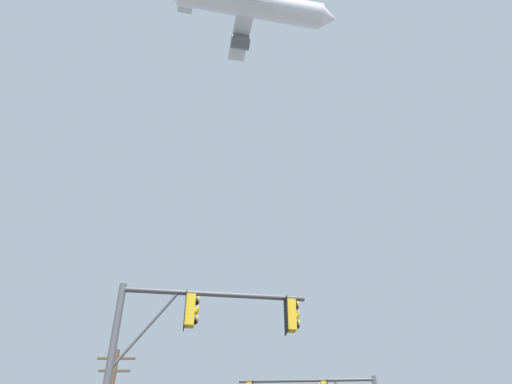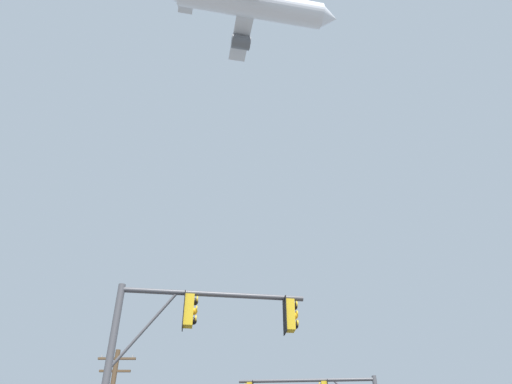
{
  "view_description": "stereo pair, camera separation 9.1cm",
  "coord_description": "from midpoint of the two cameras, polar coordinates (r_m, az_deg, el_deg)",
  "views": [
    {
      "loc": [
        -1.01,
        -6.29,
        1.17
      ],
      "look_at": [
        -0.68,
        15.38,
        16.01
      ],
      "focal_mm": 33.8,
      "sensor_mm": 36.0,
      "label": 1
    },
    {
      "loc": [
        -0.92,
        -6.29,
        1.17
      ],
      "look_at": [
        -0.68,
        15.38,
        16.01
      ],
      "focal_mm": 33.8,
      "sensor_mm": 36.0,
      "label": 2
    }
  ],
  "objects": [
    {
      "name": "airplane",
      "position": [
        62.1,
        -0.5,
        21.26
      ],
      "size": [
        21.5,
        16.61,
        5.86
      ],
      "color": "white"
    },
    {
      "name": "signal_pole_near",
      "position": [
        13.65,
        -8.95,
        -17.81
      ],
      "size": [
        5.28,
        0.89,
        6.7
      ],
      "color": "#4C4C51",
      "rests_on": "ground"
    }
  ]
}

